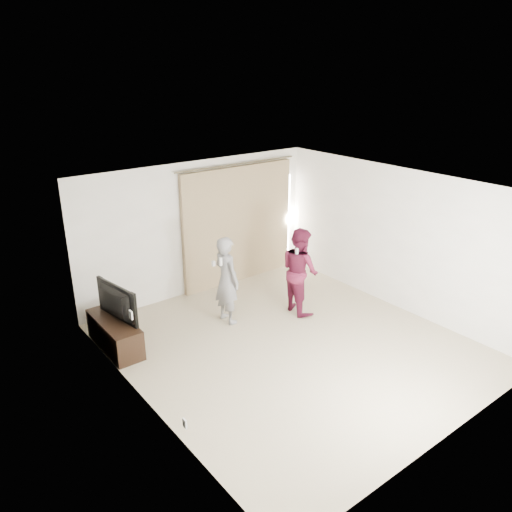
# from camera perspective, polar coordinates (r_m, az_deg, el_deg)

# --- Properties ---
(floor) EXTENTS (5.50, 5.50, 0.00)m
(floor) POSITION_cam_1_polar(r_m,az_deg,el_deg) (8.23, 4.04, -10.17)
(floor) COLOR #C1B291
(floor) RESTS_ON ground
(wall_back) EXTENTS (5.00, 0.04, 2.60)m
(wall_back) POSITION_cam_1_polar(r_m,az_deg,el_deg) (9.72, -6.58, 3.22)
(wall_back) COLOR white
(wall_back) RESTS_ON ground
(wall_left) EXTENTS (0.04, 5.50, 2.60)m
(wall_left) POSITION_cam_1_polar(r_m,az_deg,el_deg) (6.40, -12.81, -7.16)
(wall_left) COLOR white
(wall_left) RESTS_ON ground
(ceiling) EXTENTS (5.00, 5.50, 0.01)m
(ceiling) POSITION_cam_1_polar(r_m,az_deg,el_deg) (7.23, 4.57, 7.70)
(ceiling) COLOR white
(ceiling) RESTS_ON wall_back
(curtain) EXTENTS (2.80, 0.11, 2.46)m
(curtain) POSITION_cam_1_polar(r_m,az_deg,el_deg) (10.17, -1.95, 3.60)
(curtain) COLOR tan
(curtain) RESTS_ON ground
(tv_console) EXTENTS (0.44, 1.27, 0.49)m
(tv_console) POSITION_cam_1_polar(r_m,az_deg,el_deg) (8.36, -15.83, -8.56)
(tv_console) COLOR black
(tv_console) RESTS_ON ground
(tv) EXTENTS (0.31, 1.02, 0.58)m
(tv) POSITION_cam_1_polar(r_m,az_deg,el_deg) (8.11, -16.20, -5.26)
(tv) COLOR black
(tv) RESTS_ON tv_console
(scratching_post) EXTENTS (0.35, 0.35, 0.46)m
(scratching_post) POSITION_cam_1_polar(r_m,az_deg,el_deg) (9.04, -16.22, -6.63)
(scratching_post) COLOR tan
(scratching_post) RESTS_ON ground
(person_man) EXTENTS (0.40, 0.58, 1.57)m
(person_man) POSITION_cam_1_polar(r_m,az_deg,el_deg) (8.62, -3.38, -2.75)
(person_man) COLOR gray
(person_man) RESTS_ON ground
(person_woman) EXTENTS (0.71, 0.86, 1.59)m
(person_woman) POSITION_cam_1_polar(r_m,az_deg,el_deg) (9.01, 5.03, -1.65)
(person_woman) COLOR maroon
(person_woman) RESTS_ON ground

